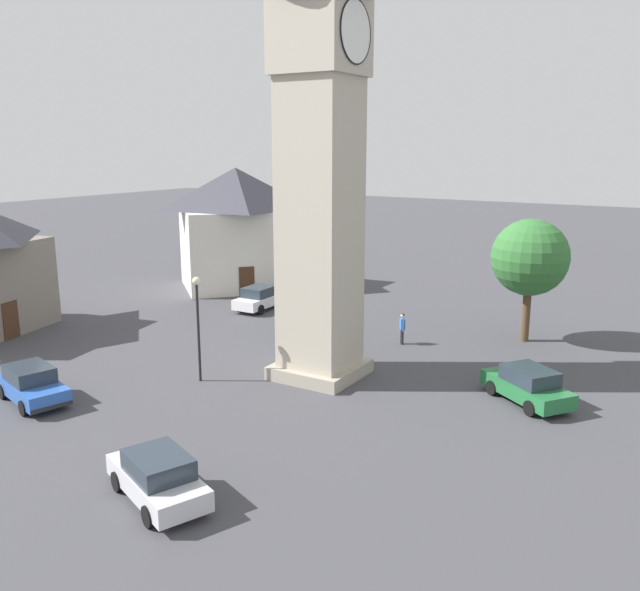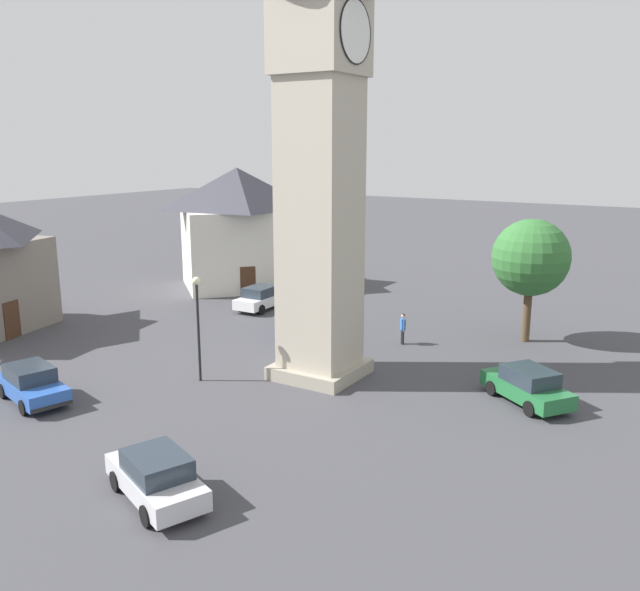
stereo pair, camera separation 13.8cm
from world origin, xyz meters
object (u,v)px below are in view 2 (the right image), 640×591
object	(u,v)px
pedestrian	(403,326)
tree	(531,258)
building_shop_left	(238,227)
lamp_post	(198,312)
car_white_side	(261,298)
car_blue_kerb	(32,384)
car_red_corner	(304,322)
car_black_far	(156,476)
clock_tower	(320,60)
car_silver_kerb	(527,386)

from	to	relation	value
pedestrian	tree	world-z (taller)	tree
pedestrian	building_shop_left	size ratio (longest dim) A/B	0.16
tree	building_shop_left	xyz separation A→B (m)	(3.09, 22.34, -0.08)
pedestrian	lamp_post	world-z (taller)	lamp_post
building_shop_left	tree	bearing A→B (deg)	-97.88
car_white_side	pedestrian	size ratio (longest dim) A/B	2.47
car_blue_kerb	car_red_corner	world-z (taller)	same
car_black_far	car_red_corner	bearing A→B (deg)	18.97
clock_tower	lamp_post	world-z (taller)	clock_tower
car_black_far	building_shop_left	bearing A→B (deg)	33.92
car_silver_kerb	pedestrian	world-z (taller)	pedestrian
car_white_side	car_red_corner	bearing A→B (deg)	-122.24
car_blue_kerb	car_red_corner	size ratio (longest dim) A/B	1.02
car_black_far	lamp_post	size ratio (longest dim) A/B	0.92
car_blue_kerb	car_red_corner	distance (m)	14.92
car_blue_kerb	pedestrian	bearing A→B (deg)	-32.08
car_red_corner	lamp_post	xyz separation A→B (m)	(-8.72, -0.04, 2.49)
building_shop_left	pedestrian	bearing A→B (deg)	-113.00
car_white_side	building_shop_left	world-z (taller)	building_shop_left
car_silver_kerb	car_red_corner	bearing A→B (deg)	75.06
car_black_far	tree	world-z (taller)	tree
tree	lamp_post	distance (m)	17.89
clock_tower	car_red_corner	world-z (taller)	clock_tower
car_blue_kerb	clock_tower	bearing A→B (deg)	-43.57
car_blue_kerb	pedestrian	distance (m)	18.40
car_blue_kerb	car_black_far	xyz separation A→B (m)	(-2.96, -10.20, 0.00)
car_silver_kerb	lamp_post	bearing A→B (deg)	111.04
car_black_far	pedestrian	world-z (taller)	pedestrian
car_red_corner	car_white_side	bearing A→B (deg)	57.76
car_white_side	tree	size ratio (longest dim) A/B	0.62
clock_tower	tree	bearing A→B (deg)	-32.11
car_red_corner	building_shop_left	size ratio (longest dim) A/B	0.40
clock_tower	car_silver_kerb	bearing A→B (deg)	-79.52
car_red_corner	car_black_far	bearing A→B (deg)	-161.03
clock_tower	car_red_corner	size ratio (longest dim) A/B	5.51
car_black_far	building_shop_left	xyz separation A→B (m)	(25.71, 17.29, 3.78)
car_red_corner	car_white_side	world-z (taller)	same
clock_tower	car_black_far	distance (m)	17.93
car_black_far	lamp_post	xyz separation A→B (m)	(8.53, 5.89, 2.49)
car_silver_kerb	building_shop_left	world-z (taller)	building_shop_left
car_silver_kerb	car_black_far	xyz separation A→B (m)	(-13.67, 7.48, 0.00)
car_red_corner	lamp_post	size ratio (longest dim) A/B	0.89
car_black_far	tree	xyz separation A→B (m)	(22.61, -5.06, 3.86)
pedestrian	lamp_post	bearing A→B (deg)	151.40
pedestrian	lamp_post	xyz separation A→B (m)	(-10.02, 5.46, 2.25)
car_white_side	pedestrian	xyz separation A→B (m)	(-2.26, -11.14, 0.25)
car_black_far	tree	bearing A→B (deg)	-12.61
clock_tower	car_blue_kerb	xyz separation A→B (m)	(-9.03, 8.60, -13.23)
car_blue_kerb	tree	distance (m)	25.18
car_black_far	lamp_post	bearing A→B (deg)	34.62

